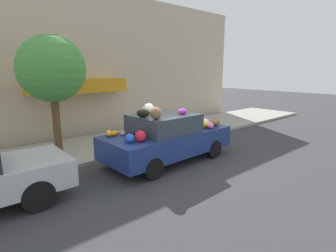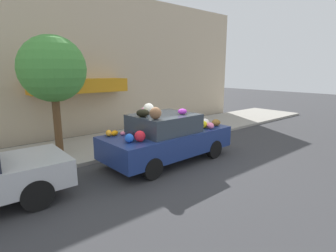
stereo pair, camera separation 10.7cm
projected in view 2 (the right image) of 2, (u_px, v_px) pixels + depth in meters
ground_plane at (166, 159)px, 8.36m from camera, size 60.00×60.00×0.00m
sidewalk_curb at (122, 141)px, 10.37m from camera, size 24.00×3.20×0.11m
building_facade at (93, 65)px, 11.38m from camera, size 18.00×1.20×6.15m
street_tree at (53, 70)px, 8.06m from camera, size 2.04×2.04×3.74m
fire_hydrant at (189, 127)px, 10.94m from camera, size 0.20×0.20×0.70m
art_car at (167, 137)px, 8.10m from camera, size 4.17×1.90×1.82m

